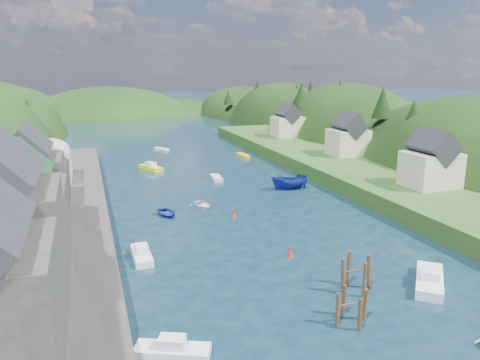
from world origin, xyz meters
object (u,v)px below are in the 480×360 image
object	(u,v)px
piling_cluster_near	(351,310)
channel_buoy_far	(234,213)
piling_cluster_far	(356,277)
channel_buoy_near	(290,252)

from	to	relation	value
piling_cluster_near	channel_buoy_far	bearing A→B (deg)	91.18
piling_cluster_near	piling_cluster_far	xyz separation A→B (m)	(3.27, 4.60, 0.26)
piling_cluster_near	piling_cluster_far	size ratio (longest dim) A/B	0.86
channel_buoy_near	piling_cluster_near	bearing A→B (deg)	-94.01
channel_buoy_near	channel_buoy_far	size ratio (longest dim) A/B	1.00
piling_cluster_near	piling_cluster_far	world-z (taller)	piling_cluster_far
piling_cluster_far	channel_buoy_near	bearing A→B (deg)	104.81
channel_buoy_near	channel_buoy_far	xyz separation A→B (m)	(-1.52, 14.75, 0.00)
piling_cluster_near	channel_buoy_near	distance (m)	13.44
piling_cluster_far	channel_buoy_far	distance (m)	23.88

